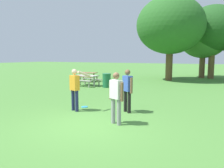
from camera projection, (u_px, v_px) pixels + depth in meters
ground_plane at (89, 125)px, 6.87m from camera, size 120.00×120.00×0.00m
person_thrower at (116, 95)px, 6.88m from camera, size 0.58×0.34×1.64m
person_catcher at (75, 87)px, 8.58m from camera, size 0.77×0.62×1.64m
person_bystander at (127, 88)px, 8.35m from camera, size 0.52×0.40×1.64m
frisbee at (85, 107)px, 9.31m from camera, size 0.27×0.27×0.03m
picnic_table_near at (87, 78)px, 15.94m from camera, size 1.85×1.60×0.77m
picnic_table_far at (87, 75)px, 18.74m from camera, size 1.79×1.53×0.77m
trash_can_beside_table at (107, 80)px, 15.15m from camera, size 0.59×0.59×0.96m
tree_tall_left at (170, 26)px, 19.06m from camera, size 5.82×5.82×7.25m
tree_broad_center at (203, 38)px, 21.59m from camera, size 4.56×4.56×5.82m
tree_far_right at (213, 29)px, 20.81m from camera, size 5.15×5.15×6.88m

